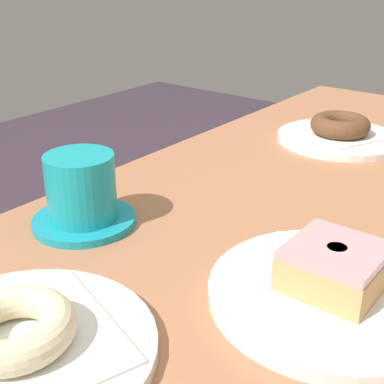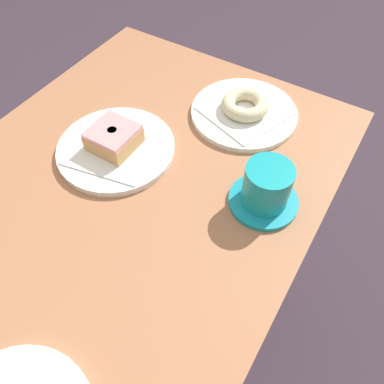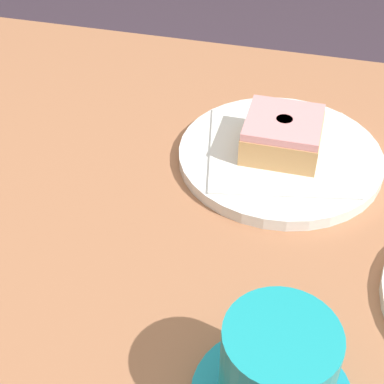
# 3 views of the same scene
# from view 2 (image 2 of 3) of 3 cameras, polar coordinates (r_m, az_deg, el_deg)

# --- Properties ---
(ground_plane) EXTENTS (6.00, 6.00, 0.00)m
(ground_plane) POSITION_cam_2_polar(r_m,az_deg,el_deg) (1.36, -9.66, -24.22)
(ground_plane) COLOR #392C38
(table) EXTENTS (1.21, 0.68, 0.76)m
(table) POSITION_cam_2_polar(r_m,az_deg,el_deg) (0.75, -16.43, -12.34)
(table) COLOR #A36846
(table) RESTS_ON ground_plane
(plate_glazed_square) EXTENTS (0.23, 0.23, 0.01)m
(plate_glazed_square) POSITION_cam_2_polar(r_m,az_deg,el_deg) (0.77, -11.25, 6.36)
(plate_glazed_square) COLOR white
(plate_glazed_square) RESTS_ON table
(napkin_glazed_square) EXTENTS (0.19, 0.19, 0.00)m
(napkin_glazed_square) POSITION_cam_2_polar(r_m,az_deg,el_deg) (0.77, -11.35, 6.79)
(napkin_glazed_square) COLOR white
(napkin_glazed_square) RESTS_ON plate_glazed_square
(donut_glazed_square) EXTENTS (0.08, 0.08, 0.04)m
(donut_glazed_square) POSITION_cam_2_polar(r_m,az_deg,el_deg) (0.75, -11.61, 7.96)
(donut_glazed_square) COLOR tan
(donut_glazed_square) RESTS_ON napkin_glazed_square
(plate_sugar_ring) EXTENTS (0.23, 0.23, 0.01)m
(plate_sugar_ring) POSITION_cam_2_polar(r_m,az_deg,el_deg) (0.84, 7.76, 11.61)
(plate_sugar_ring) COLOR white
(plate_sugar_ring) RESTS_ON table
(napkin_sugar_ring) EXTENTS (0.19, 0.19, 0.00)m
(napkin_sugar_ring) POSITION_cam_2_polar(r_m,az_deg,el_deg) (0.84, 7.81, 12.00)
(napkin_sugar_ring) COLOR white
(napkin_sugar_ring) RESTS_ON plate_sugar_ring
(donut_sugar_ring) EXTENTS (0.10, 0.10, 0.03)m
(donut_sugar_ring) POSITION_cam_2_polar(r_m,az_deg,el_deg) (0.83, 7.93, 12.81)
(donut_sugar_ring) COLOR beige
(donut_sugar_ring) RESTS_ON napkin_sugar_ring
(coffee_cup) EXTENTS (0.12, 0.12, 0.09)m
(coffee_cup) POSITION_cam_2_polar(r_m,az_deg,el_deg) (0.66, 11.01, 0.53)
(coffee_cup) COLOR teal
(coffee_cup) RESTS_ON table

